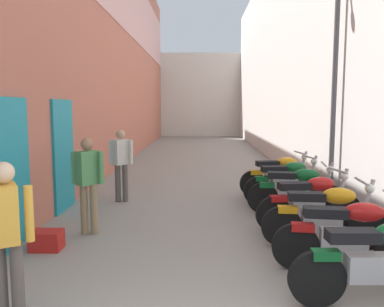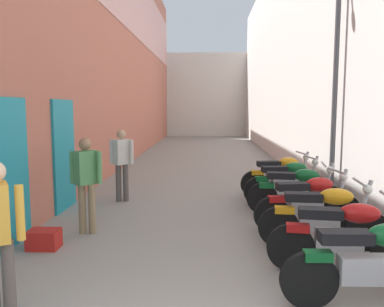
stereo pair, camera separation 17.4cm
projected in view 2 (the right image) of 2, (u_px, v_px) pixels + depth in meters
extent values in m
plane|color=gray|center=(204.00, 169.00, 13.22)|extent=(41.71, 41.71, 0.00)
cube|color=#B76651|center=(125.00, 46.00, 14.83)|extent=(0.40, 25.71, 8.59)
cube|color=teal|center=(10.00, 173.00, 5.81)|extent=(0.06, 1.10, 2.20)
cube|color=teal|center=(64.00, 155.00, 7.99)|extent=(0.06, 1.10, 2.20)
cube|color=silver|center=(286.00, 54.00, 14.62)|extent=(0.40, 25.71, 7.96)
cube|color=beige|center=(207.00, 95.00, 28.62)|extent=(8.52, 2.00, 5.74)
cylinder|color=black|center=(309.00, 280.00, 4.08)|extent=(0.60, 0.09, 0.60)
cube|color=#9E9EA3|center=(366.00, 269.00, 4.06)|extent=(0.56, 0.21, 0.28)
cube|color=black|center=(345.00, 237.00, 4.02)|extent=(0.52, 0.23, 0.12)
cube|color=#0F5123|center=(318.00, 256.00, 4.05)|extent=(0.28, 0.15, 0.10)
cylinder|color=black|center=(291.00, 247.00, 5.03)|extent=(0.61, 0.16, 0.60)
cube|color=#9E9EA3|center=(339.00, 241.00, 4.91)|extent=(0.58, 0.27, 0.28)
ellipsoid|color=#AD1414|center=(360.00, 213.00, 4.83)|extent=(0.51, 0.32, 0.24)
cube|color=black|center=(320.00, 213.00, 4.91)|extent=(0.54, 0.29, 0.12)
cube|color=#AD1414|center=(298.00, 228.00, 4.98)|extent=(0.30, 0.18, 0.10)
cylinder|color=black|center=(367.00, 230.00, 5.73)|extent=(0.60, 0.13, 0.60)
cylinder|color=black|center=(278.00, 227.00, 5.88)|extent=(0.60, 0.13, 0.60)
cube|color=#9E9EA3|center=(319.00, 220.00, 5.80)|extent=(0.57, 0.25, 0.28)
ellipsoid|color=orange|center=(336.00, 197.00, 5.73)|extent=(0.50, 0.30, 0.24)
cube|color=black|center=(303.00, 197.00, 5.79)|extent=(0.54, 0.26, 0.12)
cylinder|color=#9E9EA3|center=(363.00, 206.00, 5.70)|extent=(0.25, 0.08, 0.77)
cylinder|color=#9E9EA3|center=(359.00, 182.00, 5.66)|extent=(0.08, 0.58, 0.04)
sphere|color=silver|center=(368.00, 189.00, 5.66)|extent=(0.14, 0.14, 0.14)
cube|color=orange|center=(284.00, 210.00, 5.84)|extent=(0.29, 0.16, 0.10)
cylinder|color=black|center=(343.00, 212.00, 6.72)|extent=(0.60, 0.18, 0.60)
cylinder|color=black|center=(272.00, 215.00, 6.55)|extent=(0.60, 0.18, 0.60)
cube|color=#9E9EA3|center=(305.00, 206.00, 6.62)|extent=(0.59, 0.29, 0.28)
ellipsoid|color=#AD1414|center=(319.00, 185.00, 6.60)|extent=(0.52, 0.34, 0.24)
cube|color=black|center=(293.00, 186.00, 6.55)|extent=(0.55, 0.31, 0.12)
cylinder|color=#9E9EA3|center=(340.00, 192.00, 6.67)|extent=(0.25, 0.10, 0.77)
cylinder|color=#9E9EA3|center=(337.00, 171.00, 6.62)|extent=(0.14, 0.58, 0.04)
sphere|color=silver|center=(344.00, 177.00, 6.65)|extent=(0.14, 0.14, 0.14)
cube|color=#AD1414|center=(277.00, 199.00, 6.53)|extent=(0.30, 0.19, 0.10)
cylinder|color=black|center=(330.00, 202.00, 7.45)|extent=(0.60, 0.18, 0.60)
cylinder|color=black|center=(262.00, 198.00, 7.70)|extent=(0.60, 0.18, 0.60)
cube|color=#9E9EA3|center=(293.00, 194.00, 7.57)|extent=(0.59, 0.29, 0.28)
ellipsoid|color=#0F5123|center=(306.00, 175.00, 7.48)|extent=(0.52, 0.34, 0.24)
cube|color=black|center=(281.00, 176.00, 7.58)|extent=(0.55, 0.30, 0.12)
cylinder|color=#9E9EA3|center=(327.00, 183.00, 7.42)|extent=(0.25, 0.10, 0.77)
cylinder|color=#9E9EA3|center=(324.00, 164.00, 7.39)|extent=(0.13, 0.58, 0.04)
sphere|color=silver|center=(330.00, 170.00, 7.38)|extent=(0.14, 0.14, 0.14)
cube|color=#0F5123|center=(267.00, 185.00, 7.66)|extent=(0.30, 0.18, 0.10)
cylinder|color=black|center=(315.00, 190.00, 8.50)|extent=(0.61, 0.17, 0.60)
cylinder|color=black|center=(258.00, 191.00, 8.37)|extent=(0.61, 0.17, 0.60)
cube|color=#9E9EA3|center=(285.00, 185.00, 8.41)|extent=(0.58, 0.28, 0.28)
ellipsoid|color=#0F5123|center=(296.00, 168.00, 8.40)|extent=(0.51, 0.33, 0.24)
cube|color=black|center=(274.00, 169.00, 8.35)|extent=(0.55, 0.29, 0.12)
cylinder|color=#9E9EA3|center=(313.00, 174.00, 8.45)|extent=(0.25, 0.10, 0.77)
cylinder|color=#9E9EA3|center=(310.00, 157.00, 8.40)|extent=(0.12, 0.58, 0.04)
sphere|color=silver|center=(315.00, 162.00, 8.43)|extent=(0.14, 0.14, 0.14)
cube|color=#0F5123|center=(262.00, 179.00, 8.35)|extent=(0.30, 0.18, 0.10)
cylinder|color=black|center=(306.00, 183.00, 9.29)|extent=(0.61, 0.17, 0.60)
cylinder|color=black|center=(254.00, 184.00, 9.16)|extent=(0.61, 0.17, 0.60)
cube|color=#9E9EA3|center=(278.00, 178.00, 9.21)|extent=(0.58, 0.28, 0.28)
ellipsoid|color=orange|center=(288.00, 163.00, 9.19)|extent=(0.51, 0.33, 0.24)
cube|color=black|center=(269.00, 164.00, 9.14)|extent=(0.55, 0.29, 0.12)
cylinder|color=#9E9EA3|center=(304.00, 168.00, 9.24)|extent=(0.25, 0.10, 0.77)
cylinder|color=#9E9EA3|center=(301.00, 153.00, 9.19)|extent=(0.12, 0.58, 0.04)
sphere|color=silver|center=(306.00, 157.00, 9.22)|extent=(0.14, 0.14, 0.14)
cube|color=orange|center=(257.00, 173.00, 9.14)|extent=(0.30, 0.18, 0.10)
cylinder|color=#564C47|center=(9.00, 283.00, 3.77)|extent=(0.12, 0.12, 0.82)
cylinder|color=gold|center=(20.00, 213.00, 3.69)|extent=(0.08, 0.08, 0.52)
cylinder|color=#8C7251|center=(82.00, 209.00, 6.50)|extent=(0.12, 0.12, 0.82)
cylinder|color=#8C7251|center=(92.00, 209.00, 6.49)|extent=(0.12, 0.12, 0.82)
cube|color=#4C8C51|center=(86.00, 167.00, 6.42)|extent=(0.37, 0.39, 0.54)
sphere|color=#997051|center=(85.00, 144.00, 6.37)|extent=(0.20, 0.20, 0.20)
cylinder|color=#4C8C51|center=(72.00, 167.00, 6.42)|extent=(0.08, 0.08, 0.52)
cylinder|color=#4C8C51|center=(99.00, 168.00, 6.41)|extent=(0.08, 0.08, 0.52)
cylinder|color=#564C47|center=(119.00, 183.00, 8.71)|extent=(0.12, 0.12, 0.82)
cylinder|color=#564C47|center=(126.00, 183.00, 8.70)|extent=(0.12, 0.12, 0.82)
cube|color=beige|center=(122.00, 152.00, 8.63)|extent=(0.37, 0.39, 0.54)
sphere|color=tan|center=(121.00, 134.00, 8.58)|extent=(0.20, 0.20, 0.20)
cylinder|color=beige|center=(111.00, 152.00, 8.63)|extent=(0.08, 0.08, 0.52)
cylinder|color=beige|center=(132.00, 152.00, 8.62)|extent=(0.08, 0.08, 0.52)
cube|color=red|center=(44.00, 239.00, 5.82)|extent=(0.44, 0.32, 0.28)
cylinder|color=#47474C|center=(335.00, 90.00, 7.77)|extent=(0.10, 0.10, 4.78)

